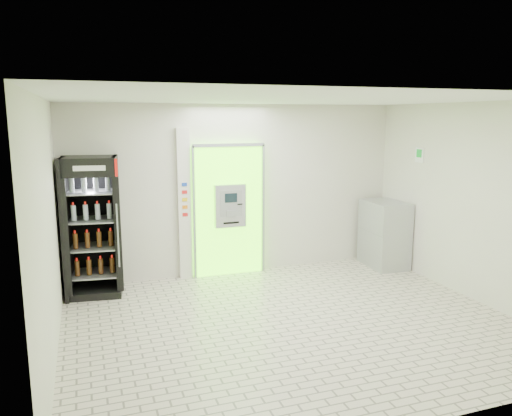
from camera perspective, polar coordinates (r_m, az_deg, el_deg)
name	(u,v)px	position (r m, az deg, el deg)	size (l,w,h in m)	color
ground	(292,323)	(7.02, 4.17, -12.96)	(6.00, 6.00, 0.00)	beige
room_shell	(294,190)	(6.52, 4.38, 2.09)	(6.00, 6.00, 6.00)	silver
atm_assembly	(229,209)	(8.80, -3.15, -0.15)	(1.30, 0.24, 2.33)	#61FF13
pillar	(184,204)	(8.64, -8.20, 0.42)	(0.22, 0.11, 2.60)	silver
beverage_cooler	(93,229)	(8.23, -18.17, -2.29)	(0.91, 0.84, 2.18)	black
steel_cabinet	(384,234)	(9.66, 14.45, -2.89)	(0.66, 0.95, 1.23)	#A5A7AC
exit_sign	(420,155)	(9.21, 18.18, 5.78)	(0.02, 0.22, 0.26)	white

